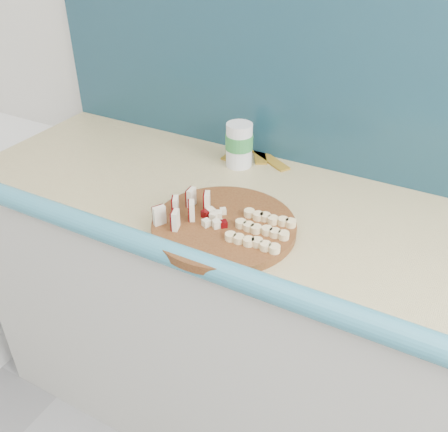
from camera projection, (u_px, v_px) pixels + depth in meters
kitchen_counter at (321, 349)px, 1.51m from camera, size 2.20×0.63×0.91m
backsplash at (385, 96)px, 1.33m from camera, size 2.20×0.02×0.50m
cutting_board at (224, 226)px, 1.24m from camera, size 0.38×0.38×0.02m
apple_wedges at (183, 208)px, 1.24m from camera, size 0.09×0.14×0.05m
apple_chunks at (216, 218)px, 1.24m from camera, size 0.06×0.06×0.02m
banana_slices at (261, 230)px, 1.20m from camera, size 0.14×0.14×0.02m
canister at (239, 144)px, 1.50m from camera, size 0.08×0.08×0.14m
banana_peel at (256, 154)px, 1.60m from camera, size 0.22×0.18×0.01m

